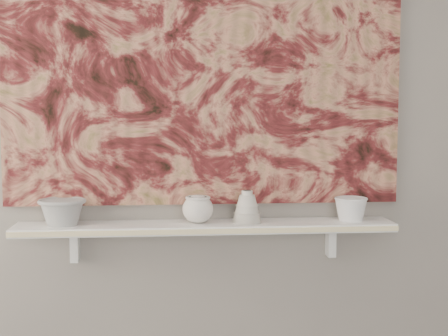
{
  "coord_description": "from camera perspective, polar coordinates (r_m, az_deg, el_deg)",
  "views": [
    {
      "loc": [
        -0.14,
        -0.78,
        1.34
      ],
      "look_at": [
        0.07,
        1.49,
        1.14
      ],
      "focal_mm": 50.0,
      "sensor_mm": 36.0,
      "label": 1
    }
  ],
  "objects": [
    {
      "name": "shelf",
      "position": [
        2.32,
        -1.65,
        -5.4
      ],
      "size": [
        1.4,
        0.18,
        0.03
      ],
      "primitive_type": "cube",
      "color": "white",
      "rests_on": "wall_back"
    },
    {
      "name": "bracket_left",
      "position": [
        2.42,
        -13.48,
        -6.91
      ],
      "size": [
        0.03,
        0.06,
        0.12
      ],
      "primitive_type": "cube",
      "color": "white",
      "rests_on": "wall_back"
    },
    {
      "name": "bell_vessel",
      "position": [
        2.32,
        2.12,
        -3.53
      ],
      "size": [
        0.14,
        0.14,
        0.12
      ],
      "primitive_type": null,
      "rotation": [
        0.0,
        0.0,
        -0.35
      ],
      "color": "beige",
      "rests_on": "shelf"
    },
    {
      "name": "house_motif",
      "position": [
        2.42,
        8.92,
        2.52
      ],
      "size": [
        0.09,
        0.0,
        0.08
      ],
      "primitive_type": "cube",
      "color": "black",
      "rests_on": "painting"
    },
    {
      "name": "shelf_stripe",
      "position": [
        2.23,
        -1.51,
        -5.84
      ],
      "size": [
        1.4,
        0.01,
        0.02
      ],
      "primitive_type": "cube",
      "color": "beige",
      "rests_on": "shelf"
    },
    {
      "name": "cup_cream",
      "position": [
        2.31,
        -2.4,
        -3.77
      ],
      "size": [
        0.15,
        0.15,
        0.1
      ],
      "primitive_type": null,
      "rotation": [
        0.0,
        0.0,
        -0.42
      ],
      "color": "silver",
      "rests_on": "shelf"
    },
    {
      "name": "bowl_white",
      "position": [
        2.41,
        11.52,
        -3.68
      ],
      "size": [
        0.16,
        0.16,
        0.09
      ],
      "primitive_type": null,
      "rotation": [
        0.0,
        0.0,
        -0.42
      ],
      "color": "white",
      "rests_on": "shelf"
    },
    {
      "name": "bowl_grey",
      "position": [
        2.34,
        -14.57,
        -3.88
      ],
      "size": [
        0.22,
        0.22,
        0.1
      ],
      "primitive_type": null,
      "rotation": [
        0.0,
        0.0,
        -0.36
      ],
      "color": "#959592",
      "rests_on": "shelf"
    },
    {
      "name": "bracket_right",
      "position": [
        2.48,
        9.72,
        -6.58
      ],
      "size": [
        0.03,
        0.06,
        0.12
      ],
      "primitive_type": "cube",
      "color": "white",
      "rests_on": "wall_back"
    },
    {
      "name": "wall_back",
      "position": [
        2.38,
        -1.82,
        5.38
      ],
      "size": [
        3.6,
        0.0,
        3.6
      ],
      "primitive_type": "plane",
      "rotation": [
        1.57,
        0.0,
        0.0
      ],
      "color": "gray",
      "rests_on": "floor"
    },
    {
      "name": "painting",
      "position": [
        2.37,
        -1.81,
        9.97
      ],
      "size": [
        1.5,
        0.02,
        1.1
      ],
      "primitive_type": "cube",
      "color": "maroon",
      "rests_on": "wall_back"
    }
  ]
}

